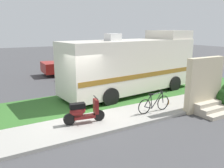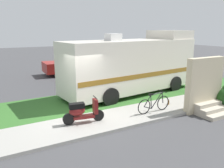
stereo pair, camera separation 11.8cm
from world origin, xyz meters
The scene contains 10 objects.
ground_plane centered at (0.00, 0.00, 0.00)m, with size 80.00×80.00×0.00m, color #424244.
sidewalk centered at (0.00, -1.20, 0.06)m, with size 24.00×2.00×0.12m.
grass_strip centered at (0.00, 1.50, 0.04)m, with size 24.00×3.40×0.08m.
motorhome_rv centered at (3.86, 1.77, 1.66)m, with size 8.05×3.11×3.50m.
scooter centered at (-0.33, -1.08, 0.58)m, with size 1.58×0.56×0.97m.
bicycle centered at (2.77, -1.48, 0.49)m, with size 1.68×0.52×0.88m.
pickup_truck_near centered at (4.63, 5.83, 1.01)m, with size 5.79×2.41×1.90m.
pickup_truck_far centered at (3.96, 8.91, 0.95)m, with size 5.48×2.22×1.76m.
porch_steps centered at (4.98, -2.29, 0.97)m, with size 2.00×1.26×2.40m.
bottle_green centered at (4.03, -1.04, 0.22)m, with size 0.07×0.07×0.24m.
Camera 2 is at (-3.35, -8.72, 3.59)m, focal length 36.96 mm.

